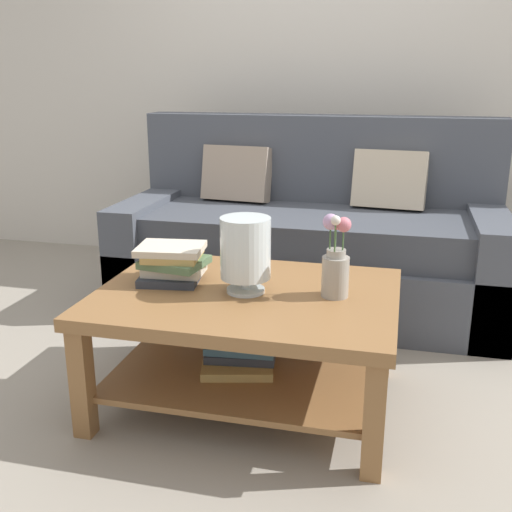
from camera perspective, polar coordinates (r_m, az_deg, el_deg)
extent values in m
plane|color=gray|center=(2.89, 1.73, -9.78)|extent=(10.00, 10.00, 0.00)
cube|color=beige|center=(4.21, 6.86, 17.49)|extent=(6.40, 0.12, 2.70)
cube|color=#474C56|center=(3.46, 4.87, -1.98)|extent=(2.10, 0.90, 0.36)
cube|color=#40444E|center=(3.35, 4.90, 2.40)|extent=(1.86, 0.74, 0.20)
cube|color=#474C56|center=(3.67, 5.95, 7.61)|extent=(2.10, 0.20, 0.70)
cube|color=#474C56|center=(3.68, -9.80, 0.95)|extent=(0.20, 0.90, 0.60)
cube|color=#474C56|center=(3.42, 20.80, -1.17)|extent=(0.20, 0.90, 0.60)
cube|color=gray|center=(3.63, -1.82, 7.74)|extent=(0.42, 0.22, 0.34)
cube|color=beige|center=(3.50, 12.49, 7.02)|extent=(0.42, 0.23, 0.34)
cube|color=olive|center=(2.37, -0.87, -3.92)|extent=(1.16, 0.86, 0.05)
cube|color=olive|center=(2.34, -16.06, -11.35)|extent=(0.07, 0.07, 0.43)
cube|color=olive|center=(2.07, 11.07, -14.91)|extent=(0.07, 0.07, 0.43)
cube|color=olive|center=(2.94, -8.94, -4.87)|extent=(0.07, 0.07, 0.43)
cube|color=olive|center=(2.73, 11.95, -6.77)|extent=(0.07, 0.07, 0.43)
cube|color=olive|center=(2.49, -0.84, -10.69)|extent=(1.04, 0.74, 0.02)
cube|color=tan|center=(2.46, -1.77, -10.38)|extent=(0.32, 0.26, 0.03)
cube|color=#2D333D|center=(2.50, -1.36, -9.01)|extent=(0.30, 0.24, 0.03)
cube|color=#3D6075|center=(2.49, -1.33, -8.31)|extent=(0.30, 0.23, 0.03)
cube|color=#2D333D|center=(2.48, -8.11, -2.09)|extent=(0.26, 0.22, 0.03)
cube|color=beige|center=(2.48, -7.70, -1.25)|extent=(0.25, 0.18, 0.04)
cube|color=#51704C|center=(2.46, -7.67, -0.57)|extent=(0.26, 0.24, 0.03)
cube|color=tan|center=(2.46, -7.82, 0.08)|extent=(0.24, 0.24, 0.03)
cube|color=beige|center=(2.46, -8.04, 0.68)|extent=(0.28, 0.24, 0.03)
cylinder|color=silver|center=(2.35, -0.98, -3.22)|extent=(0.15, 0.15, 0.02)
cylinder|color=silver|center=(2.34, -0.98, -2.53)|extent=(0.04, 0.04, 0.04)
cylinder|color=silver|center=(2.30, -1.00, 0.77)|extent=(0.19, 0.19, 0.24)
sphere|color=beige|center=(2.32, -1.68, -0.60)|extent=(0.06, 0.06, 0.06)
sphere|color=beige|center=(2.32, -0.21, -0.60)|extent=(0.06, 0.06, 0.06)
cylinder|color=#9E998E|center=(2.30, 7.48, -1.95)|extent=(0.10, 0.10, 0.16)
cylinder|color=#9E998E|center=(2.27, 7.56, 0.26)|extent=(0.07, 0.07, 0.03)
cylinder|color=#426638|center=(2.25, 8.21, 1.54)|extent=(0.01, 0.01, 0.08)
sphere|color=#C66B7A|center=(2.24, 8.27, 2.94)|extent=(0.06, 0.06, 0.06)
cylinder|color=#426638|center=(2.29, 7.51, 1.78)|extent=(0.01, 0.01, 0.08)
sphere|color=#C66B7A|center=(2.28, 7.56, 3.07)|extent=(0.05, 0.05, 0.05)
cylinder|color=#426638|center=(2.26, 7.00, 1.72)|extent=(0.01, 0.01, 0.09)
sphere|color=#B28CB7|center=(2.25, 7.05, 3.22)|extent=(0.06, 0.06, 0.06)
cylinder|color=#426638|center=(2.22, 7.46, 1.72)|extent=(0.01, 0.01, 0.11)
sphere|color=silver|center=(2.21, 7.52, 3.34)|extent=(0.04, 0.04, 0.04)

